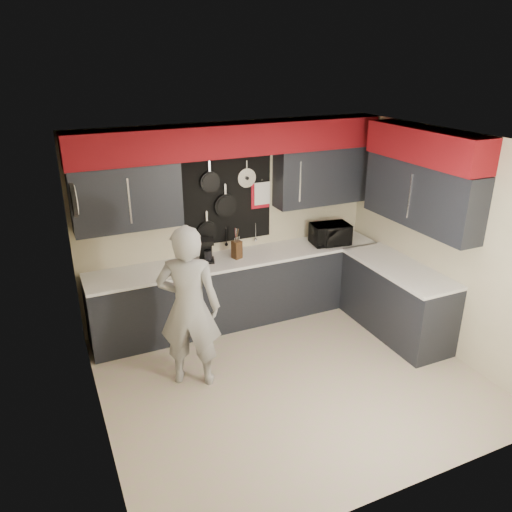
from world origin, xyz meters
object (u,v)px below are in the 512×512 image
microwave (330,234)px  knife_block (237,250)px  coffee_maker (207,249)px  person (189,307)px  utensil_crock (237,250)px

microwave → knife_block: microwave is taller
coffee_maker → person: bearing=-101.5°
knife_block → person: size_ratio=0.13×
utensil_crock → microwave: bearing=-4.4°
utensil_crock → knife_block: bearing=-113.2°
utensil_crock → person: (-0.98, -1.07, -0.10)m
knife_block → person: person is taller
microwave → person: (-2.32, -0.96, -0.16)m
microwave → person: bearing=-149.7°
knife_block → coffee_maker: coffee_maker is taller
knife_block → utensil_crock: size_ratio=1.35×
coffee_maker → microwave: bearing=12.4°
knife_block → utensil_crock: knife_block is taller
knife_block → coffee_maker: bearing=150.1°
knife_block → coffee_maker: size_ratio=0.77×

